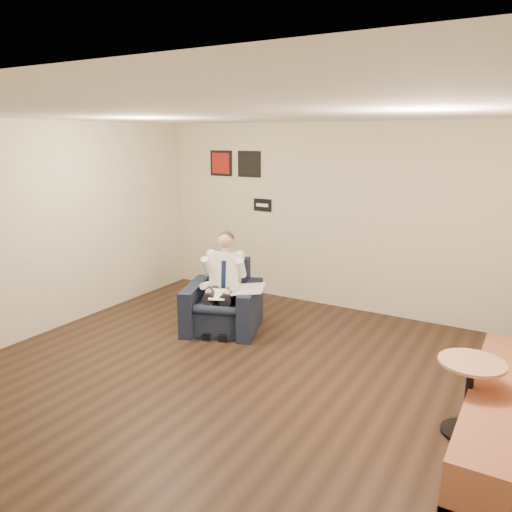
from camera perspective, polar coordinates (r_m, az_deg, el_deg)
The scene contains 17 objects.
ground at distance 5.50m, azimuth -2.99°, elevation -14.60°, with size 6.00×6.00×0.00m, color black.
wall_back at distance 7.63m, azimuth 9.36°, elevation 4.38°, with size 6.00×0.02×2.80m, color beige.
wall_left at distance 7.07m, azimuth -23.95°, elevation 2.67°, with size 0.02×6.00×2.80m, color beige.
ceiling at distance 4.85m, azimuth -3.41°, elevation 15.98°, with size 6.00×6.00×0.02m, color white.
seating_sign at distance 8.15m, azimuth 0.75°, elevation 5.84°, with size 0.32×0.02×0.20m, color black.
art_print_left at distance 8.51m, azimuth -4.01°, elevation 10.54°, with size 0.42×0.03×0.42m, color maroon.
art_print_right at distance 8.21m, azimuth -0.78°, elevation 10.46°, with size 0.42×0.03×0.42m, color black.
armchair at distance 6.82m, azimuth -3.86°, elevation -4.68°, with size 0.96×0.96×0.93m, color black.
seated_man at distance 6.65m, azimuth -4.15°, elevation -3.60°, with size 0.60×0.91×1.27m, color silver, non-canonical shape.
lap_papers at distance 6.58m, azimuth -4.36°, elevation -4.40°, with size 0.21×0.30×0.01m, color white.
newspaper at distance 6.59m, azimuth -0.83°, elevation -3.78°, with size 0.40×0.50×0.01m, color silver.
side_table at distance 7.08m, azimuth -1.99°, elevation -6.23°, with size 0.48×0.48×0.39m, color black.
green_folder at distance 7.02m, azimuth -2.26°, elevation -4.69°, with size 0.39×0.28×0.01m, color green.
coffee_mug at distance 7.01m, azimuth -0.46°, elevation -4.37°, with size 0.07×0.07×0.08m, color white.
smartphone at distance 7.11m, azimuth -1.11°, elevation -4.44°, with size 0.12×0.06×0.01m, color black.
banquette at distance 4.89m, azimuth 27.15°, elevation -11.18°, with size 0.63×2.62×1.34m, color #96563A.
cafe_table at distance 4.93m, azimuth 23.08°, elevation -14.69°, with size 0.56×0.56×0.70m, color #A47C59.
Camera 1 is at (2.68, -4.04, 2.59)m, focal length 35.00 mm.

